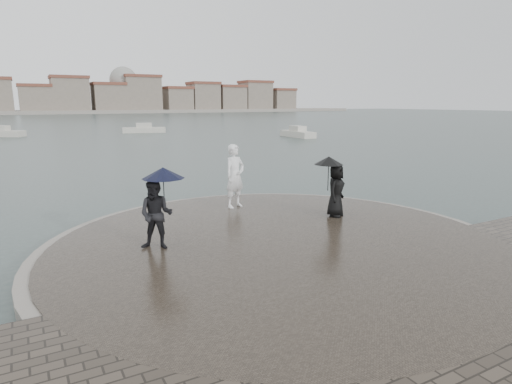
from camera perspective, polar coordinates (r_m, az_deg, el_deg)
ground at (r=9.08m, az=15.26°, el=-14.58°), size 400.00×400.00×0.00m
kerb_ring at (r=11.56m, az=3.13°, el=-7.44°), size 12.50×12.50×0.32m
quay_tip at (r=11.55m, az=3.13°, el=-7.34°), size 11.90×11.90×0.36m
statue at (r=14.88m, az=-2.82°, el=2.14°), size 0.93×0.74×2.21m
visitor_left at (r=10.90m, az=-12.95°, el=-1.64°), size 1.32×1.14×2.04m
visitor_right at (r=13.88m, az=10.39°, el=1.12°), size 1.21×1.02×1.95m
far_skyline at (r=166.46m, az=-29.56°, el=10.93°), size 260.00×20.00×37.00m
boats at (r=48.76m, az=-20.25°, el=6.92°), size 43.42×29.38×1.50m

